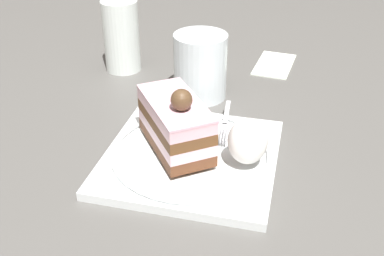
{
  "coord_description": "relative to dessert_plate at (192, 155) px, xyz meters",
  "views": [
    {
      "loc": [
        0.04,
        -0.48,
        0.33
      ],
      "look_at": [
        0.0,
        -0.02,
        0.05
      ],
      "focal_mm": 43.48,
      "sensor_mm": 36.0,
      "label": 1
    }
  ],
  "objects": [
    {
      "name": "fork",
      "position": [
        0.04,
        0.06,
        0.01
      ],
      "size": [
        0.02,
        0.11,
        0.0
      ],
      "color": "silver",
      "rests_on": "dessert_plate"
    },
    {
      "name": "whipped_cream_dollop",
      "position": [
        0.06,
        -0.02,
        0.04
      ],
      "size": [
        0.05,
        0.05,
        0.05
      ],
      "primitive_type": "ellipsoid",
      "color": "white",
      "rests_on": "dessert_plate"
    },
    {
      "name": "folded_napkin",
      "position": [
        0.12,
        0.3,
        -0.01
      ],
      "size": [
        0.09,
        0.12,
        0.0
      ],
      "primitive_type": "cube",
      "rotation": [
        0.0,
        0.0,
        1.31
      ],
      "color": "white",
      "rests_on": "ground_plane"
    },
    {
      "name": "drink_glass_far",
      "position": [
        0.0,
        0.17,
        0.04
      ],
      "size": [
        0.08,
        0.08,
        0.1
      ],
      "color": "silver",
      "rests_on": "ground_plane"
    },
    {
      "name": "dessert_plate",
      "position": [
        0.0,
        0.0,
        0.0
      ],
      "size": [
        0.23,
        0.23,
        0.02
      ],
      "color": "white",
      "rests_on": "ground_plane"
    },
    {
      "name": "ground_plane",
      "position": [
        -0.0,
        0.02,
        -0.01
      ],
      "size": [
        2.4,
        2.4,
        0.0
      ],
      "primitive_type": "plane",
      "color": "#565451"
    },
    {
      "name": "drink_glass_near",
      "position": [
        -0.14,
        0.26,
        0.05
      ],
      "size": [
        0.06,
        0.06,
        0.12
      ],
      "color": "white",
      "rests_on": "ground_plane"
    },
    {
      "name": "cake_slice",
      "position": [
        -0.02,
        0.01,
        0.04
      ],
      "size": [
        0.1,
        0.13,
        0.08
      ],
      "color": "brown",
      "rests_on": "dessert_plate"
    }
  ]
}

